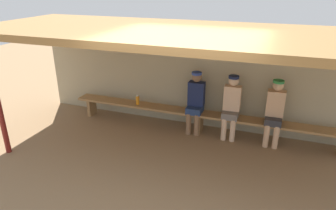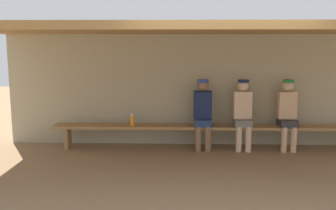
{
  "view_description": "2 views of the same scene",
  "coord_description": "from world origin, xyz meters",
  "views": [
    {
      "loc": [
        1.39,
        -4.34,
        3.11
      ],
      "look_at": [
        -0.58,
        1.09,
        0.73
      ],
      "focal_mm": 32.63,
      "sensor_mm": 36.0,
      "label": 1
    },
    {
      "loc": [
        -0.58,
        -5.58,
        2.03
      ],
      "look_at": [
        -0.78,
        1.37,
        0.89
      ],
      "focal_mm": 40.47,
      "sensor_mm": 36.0,
      "label": 2
    }
  ],
  "objects": [
    {
      "name": "ground_plane",
      "position": [
        0.0,
        0.0,
        0.0
      ],
      "size": [
        24.0,
        24.0,
        0.0
      ],
      "primitive_type": "plane",
      "color": "#8C6D4C"
    },
    {
      "name": "back_wall",
      "position": [
        0.0,
        2.0,
        1.1
      ],
      "size": [
        8.0,
        0.2,
        2.2
      ],
      "primitive_type": "cube",
      "color": "tan",
      "rests_on": "ground"
    },
    {
      "name": "dugout_roof",
      "position": [
        0.0,
        0.7,
        2.26
      ],
      "size": [
        8.0,
        2.8,
        0.12
      ],
      "primitive_type": "cube",
      "color": "olive",
      "rests_on": "back_wall"
    },
    {
      "name": "bench",
      "position": [
        0.0,
        1.55,
        0.39
      ],
      "size": [
        6.0,
        0.36,
        0.46
      ],
      "color": "#9E7547",
      "rests_on": "ground"
    },
    {
      "name": "player_middle",
      "position": [
        -0.12,
        1.55,
        0.75
      ],
      "size": [
        0.34,
        0.42,
        1.34
      ],
      "color": "navy",
      "rests_on": "ground"
    },
    {
      "name": "player_rightmost",
      "position": [
        1.49,
        1.55,
        0.75
      ],
      "size": [
        0.34,
        0.42,
        1.34
      ],
      "color": "#333338",
      "rests_on": "ground"
    },
    {
      "name": "player_in_white",
      "position": [
        0.64,
        1.55,
        0.75
      ],
      "size": [
        0.34,
        0.42,
        1.34
      ],
      "color": "slate",
      "rests_on": "ground"
    },
    {
      "name": "water_bottle_orange",
      "position": [
        -1.48,
        1.52,
        0.57
      ],
      "size": [
        0.08,
        0.08,
        0.22
      ],
      "color": "orange",
      "rests_on": "bench"
    }
  ]
}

